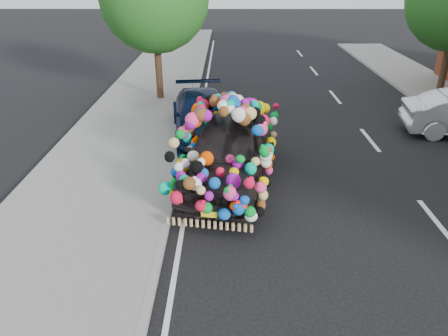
# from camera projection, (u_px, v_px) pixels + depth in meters

# --- Properties ---
(ground) EXTENTS (100.00, 100.00, 0.00)m
(ground) POSITION_uv_depth(u_px,v_px,m) (274.00, 223.00, 9.61)
(ground) COLOR black
(ground) RESTS_ON ground
(sidewalk) EXTENTS (4.00, 60.00, 0.12)m
(sidewalk) POSITION_uv_depth(u_px,v_px,m) (79.00, 220.00, 9.61)
(sidewalk) COLOR gray
(sidewalk) RESTS_ON ground
(kerb) EXTENTS (0.15, 60.00, 0.13)m
(kerb) POSITION_uv_depth(u_px,v_px,m) (167.00, 220.00, 9.60)
(kerb) COLOR gray
(kerb) RESTS_ON ground
(lane_markings) EXTENTS (6.00, 50.00, 0.01)m
(lane_markings) POSITION_uv_depth(u_px,v_px,m) (437.00, 223.00, 9.60)
(lane_markings) COLOR silver
(lane_markings) RESTS_ON ground
(plush_art_car) EXTENTS (3.15, 5.43, 2.32)m
(plush_art_car) POSITION_uv_depth(u_px,v_px,m) (229.00, 139.00, 10.92)
(plush_art_car) COLOR black
(plush_art_car) RESTS_ON ground
(navy_sedan) EXTENTS (2.54, 4.96, 1.38)m
(navy_sedan) POSITION_uv_depth(u_px,v_px,m) (203.00, 116.00, 14.16)
(navy_sedan) COLOR black
(navy_sedan) RESTS_ON ground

